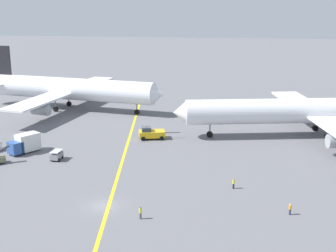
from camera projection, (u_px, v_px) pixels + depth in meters
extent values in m
plane|color=slate|center=(104.00, 206.00, 65.74)|extent=(600.00, 600.00, 0.00)
cube|color=yellow|center=(117.00, 180.00, 75.39)|extent=(15.74, 119.09, 0.01)
cylinder|color=white|center=(73.00, 89.00, 121.72)|extent=(44.53, 13.24, 5.61)
cone|color=white|center=(158.00, 94.00, 114.87)|extent=(3.66, 5.57, 5.16)
cube|color=white|center=(65.00, 92.00, 122.59)|extent=(14.51, 47.44, 0.44)
cube|color=white|center=(4.00, 83.00, 127.64)|extent=(5.42, 13.36, 0.28)
cube|color=black|center=(3.00, 60.00, 125.98)|extent=(4.40, 1.12, 7.64)
cylinder|color=#999EA3|center=(41.00, 110.00, 110.64)|extent=(4.59, 3.29, 2.60)
cylinder|color=#999EA3|center=(92.00, 90.00, 134.88)|extent=(4.59, 3.29, 2.60)
cylinder|color=slate|center=(69.00, 100.00, 126.75)|extent=(0.28, 0.28, 2.29)
cylinder|color=black|center=(69.00, 104.00, 127.04)|extent=(1.38, 0.77, 1.30)
cylinder|color=slate|center=(55.00, 105.00, 120.49)|extent=(0.28, 0.28, 2.29)
cylinder|color=black|center=(56.00, 109.00, 120.79)|extent=(1.38, 0.77, 1.30)
cylinder|color=slate|center=(137.00, 107.00, 117.47)|extent=(0.28, 0.28, 2.29)
cylinder|color=black|center=(137.00, 112.00, 117.77)|extent=(1.38, 0.77, 1.30)
cylinder|color=silver|center=(306.00, 111.00, 98.26)|extent=(50.41, 14.91, 5.18)
cone|color=silver|center=(180.00, 112.00, 96.68)|extent=(3.68, 5.22, 4.77)
cube|color=silver|center=(318.00, 114.00, 98.61)|extent=(15.58, 48.06, 0.44)
cylinder|color=#999EA3|center=(292.00, 108.00, 111.90)|extent=(4.63, 3.37, 2.60)
cylinder|color=slate|center=(328.00, 131.00, 96.11)|extent=(0.28, 0.28, 2.42)
cylinder|color=black|center=(327.00, 137.00, 96.42)|extent=(1.38, 0.79, 1.30)
cylinder|color=slate|center=(316.00, 123.00, 102.67)|extent=(0.28, 0.28, 2.42)
cylinder|color=black|center=(315.00, 128.00, 102.98)|extent=(1.38, 0.79, 1.30)
cylinder|color=slate|center=(210.00, 129.00, 97.97)|extent=(0.28, 0.28, 2.42)
cylinder|color=black|center=(210.00, 134.00, 98.28)|extent=(1.38, 0.79, 1.30)
cube|color=gold|center=(152.00, 134.00, 97.23)|extent=(5.80, 4.11, 1.22)
cube|color=#333D47|center=(146.00, 129.00, 96.83)|extent=(2.40, 2.73, 0.90)
cylinder|color=#4C4C51|center=(172.00, 133.00, 97.66)|extent=(3.15, 0.98, 0.20)
sphere|color=orange|center=(146.00, 126.00, 96.67)|extent=(0.24, 0.24, 0.24)
cylinder|color=black|center=(143.00, 139.00, 95.78)|extent=(0.95, 0.51, 0.90)
cylinder|color=black|center=(142.00, 135.00, 98.59)|extent=(0.95, 0.51, 0.90)
cylinder|color=black|center=(162.00, 138.00, 96.19)|extent=(0.95, 0.51, 0.90)
cylinder|color=black|center=(160.00, 134.00, 99.00)|extent=(0.95, 0.51, 0.90)
cube|color=gray|center=(57.00, 156.00, 84.42)|extent=(1.69, 2.71, 1.00)
cube|color=#B2B2B7|center=(56.00, 151.00, 84.20)|extent=(1.78, 2.84, 0.12)
cylinder|color=black|center=(59.00, 160.00, 83.70)|extent=(0.24, 0.61, 0.60)
cylinder|color=black|center=(51.00, 159.00, 83.98)|extent=(0.24, 0.61, 0.60)
cylinder|color=black|center=(62.00, 157.00, 85.11)|extent=(0.24, 0.61, 0.60)
cylinder|color=black|center=(55.00, 157.00, 85.39)|extent=(0.24, 0.61, 0.60)
cube|color=#2D5199|center=(15.00, 148.00, 86.97)|extent=(3.22, 3.16, 2.20)
cube|color=silver|center=(28.00, 142.00, 88.76)|extent=(4.33, 4.83, 3.20)
cylinder|color=black|center=(24.00, 153.00, 87.66)|extent=(0.50, 0.61, 0.60)
cylinder|color=black|center=(20.00, 151.00, 88.55)|extent=(0.50, 0.61, 0.60)
cylinder|color=black|center=(31.00, 151.00, 88.75)|extent=(0.50, 0.61, 0.60)
cylinder|color=black|center=(27.00, 149.00, 89.64)|extent=(0.50, 0.61, 0.60)
cylinder|color=#4C4C51|center=(140.00, 216.00, 61.78)|extent=(0.28, 0.28, 0.87)
cylinder|color=#D1E02D|center=(140.00, 211.00, 61.59)|extent=(0.36, 0.36, 0.62)
sphere|color=brown|center=(140.00, 208.00, 61.48)|extent=(0.24, 0.24, 0.24)
cylinder|color=#2D3351|center=(290.00, 212.00, 63.00)|extent=(0.28, 0.28, 0.80)
cylinder|color=orange|center=(290.00, 207.00, 62.82)|extent=(0.36, 0.36, 0.56)
sphere|color=beige|center=(290.00, 205.00, 62.72)|extent=(0.22, 0.22, 0.22)
cylinder|color=#F24C19|center=(289.00, 206.00, 63.06)|extent=(0.05, 0.05, 0.40)
cylinder|color=black|center=(233.00, 186.00, 71.69)|extent=(0.28, 0.28, 0.81)
cylinder|color=#D1E02D|center=(234.00, 182.00, 71.52)|extent=(0.36, 0.36, 0.57)
sphere|color=#9E704C|center=(234.00, 179.00, 71.41)|extent=(0.22, 0.22, 0.22)
cylinder|color=#F24C19|center=(232.00, 181.00, 71.72)|extent=(0.05, 0.05, 0.40)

